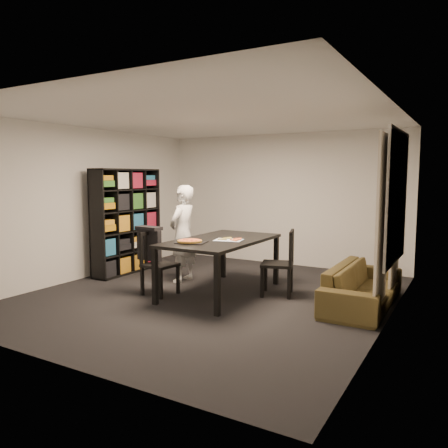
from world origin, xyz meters
The scene contains 16 objects.
room centered at (0.00, 0.00, 1.30)m, with size 5.01×5.51×2.61m.
window_pane centered at (2.48, 0.60, 1.50)m, with size 0.02×1.40×1.60m, color black.
window_frame centered at (2.48, 0.60, 1.50)m, with size 0.03×1.52×1.72m, color white.
curtain_left centered at (2.40, 0.08, 1.15)m, with size 0.03×0.70×2.25m, color beige.
curtain_right centered at (2.40, 1.12, 1.15)m, with size 0.03×0.70×2.25m, color beige.
bookshelf centered at (-2.16, 0.60, 0.95)m, with size 0.35×1.50×1.90m, color black.
dining_table centered at (0.08, 0.18, 0.76)m, with size 1.11×2.00×0.83m.
chair_left centered at (-0.77, -0.31, 0.54)m, with size 0.47×0.47×0.94m.
chair_right centered at (0.94, 0.55, 0.56)m, with size 0.57×0.57×0.98m.
draped_jacket centered at (-0.89, -0.30, 0.78)m, with size 0.44×0.22×0.52m.
person centered at (-0.85, 0.53, 0.81)m, with size 0.59×0.39×1.62m, color silver.
baking_tray centered at (-0.09, -0.34, 0.84)m, with size 0.40×0.32×0.01m, color black.
pepperoni_pizza centered at (-0.11, -0.36, 0.86)m, with size 0.35×0.35×0.03m.
kitchen_towel centered at (0.25, 0.12, 0.84)m, with size 0.40×0.30×0.01m, color white.
pizza_slices centered at (0.26, 0.18, 0.85)m, with size 0.37×0.31×0.01m, color #C8863E, non-canonical shape.
sofa centered at (2.09, 0.60, 0.28)m, with size 1.90×0.74×0.56m, color #403E19.
Camera 1 is at (3.35, -5.40, 1.78)m, focal length 35.00 mm.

